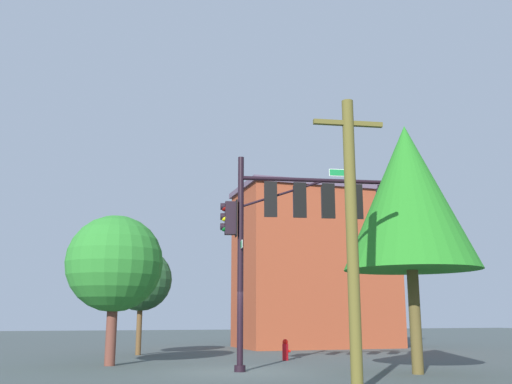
{
  "coord_description": "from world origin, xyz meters",
  "views": [
    {
      "loc": [
        -5.23,
        -18.37,
        1.71
      ],
      "look_at": [
        0.66,
        0.38,
        5.95
      ],
      "focal_mm": 40.61,
      "sensor_mm": 36.0,
      "label": 1
    }
  ],
  "objects": [
    {
      "name": "utility_pole",
      "position": [
        1.17,
        -5.77,
        3.67
      ],
      "size": [
        1.8,
        0.39,
        7.1
      ],
      "color": "brown",
      "rests_on": "ground_plane"
    },
    {
      "name": "brick_building",
      "position": [
        8.22,
        13.02,
        4.6
      ],
      "size": [
        9.06,
        5.3,
        9.17
      ],
      "color": "brown",
      "rests_on": "ground_plane"
    },
    {
      "name": "tree_far",
      "position": [
        -2.19,
        9.3,
        3.39
      ],
      "size": [
        2.88,
        2.88,
        4.84
      ],
      "color": "brown",
      "rests_on": "ground_plane"
    },
    {
      "name": "signal_pole_assembly",
      "position": [
        2.42,
        -0.37,
        5.18
      ],
      "size": [
        7.08,
        1.7,
        7.04
      ],
      "color": "black",
      "rests_on": "ground_plane"
    },
    {
      "name": "fire_hydrant",
      "position": [
        3.07,
        4.14,
        0.41
      ],
      "size": [
        0.33,
        0.24,
        0.83
      ],
      "color": "red",
      "rests_on": "ground_plane"
    },
    {
      "name": "ground_plane",
      "position": [
        0.0,
        0.0,
        0.0
      ],
      "size": [
        120.0,
        120.0,
        0.0
      ],
      "primitive_type": "plane",
      "color": "#3E4948"
    },
    {
      "name": "tree_near",
      "position": [
        -3.8,
        3.59,
        3.62
      ],
      "size": [
        3.54,
        3.54,
        5.41
      ],
      "color": "brown",
      "rests_on": "ground_plane"
    },
    {
      "name": "tree_mid",
      "position": [
        4.95,
        -2.37,
        5.51
      ],
      "size": [
        4.29,
        4.29,
        7.91
      ],
      "color": "brown",
      "rests_on": "ground_plane"
    }
  ]
}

